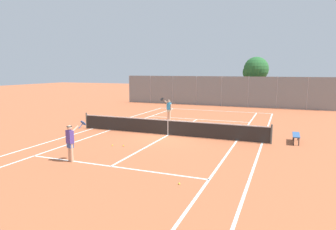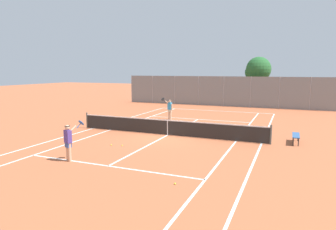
% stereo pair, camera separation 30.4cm
% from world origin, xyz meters
% --- Properties ---
extents(ground_plane, '(120.00, 120.00, 0.00)m').
position_xyz_m(ground_plane, '(0.00, 0.00, 0.00)').
color(ground_plane, '#B25B38').
extents(court_line_markings, '(11.10, 23.90, 0.01)m').
position_xyz_m(court_line_markings, '(0.00, 0.00, 0.00)').
color(court_line_markings, white).
rests_on(court_line_markings, ground).
extents(tennis_net, '(12.00, 0.10, 1.07)m').
position_xyz_m(tennis_net, '(0.00, 0.00, 0.51)').
color(tennis_net, '#474C47').
rests_on(tennis_net, ground).
extents(player_near_side, '(0.83, 0.69, 1.77)m').
position_xyz_m(player_near_side, '(-1.96, -6.46, 0.93)').
color(player_near_side, '#D8A884').
rests_on(player_near_side, ground).
extents(player_far_left, '(0.85, 0.68, 1.77)m').
position_xyz_m(player_far_left, '(-2.02, 5.29, 0.93)').
color(player_far_left, beige).
rests_on(player_far_left, ground).
extents(loose_tennis_ball_0, '(0.07, 0.07, 0.07)m').
position_xyz_m(loose_tennis_ball_0, '(-1.76, -3.48, 0.03)').
color(loose_tennis_ball_0, '#D1DB33').
rests_on(loose_tennis_ball_0, ground).
extents(loose_tennis_ball_1, '(0.07, 0.07, 0.07)m').
position_xyz_m(loose_tennis_ball_1, '(3.28, -7.23, 0.03)').
color(loose_tennis_ball_1, '#D1DB33').
rests_on(loose_tennis_ball_1, ground).
extents(loose_tennis_ball_2, '(0.07, 0.07, 0.07)m').
position_xyz_m(loose_tennis_ball_2, '(-1.18, -3.34, 0.03)').
color(loose_tennis_ball_2, '#D1DB33').
rests_on(loose_tennis_ball_2, ground).
extents(courtside_bench, '(0.36, 1.50, 0.47)m').
position_xyz_m(courtside_bench, '(7.19, 0.80, 0.41)').
color(courtside_bench, '#33598C').
rests_on(courtside_bench, ground).
extents(back_fence, '(22.82, 0.08, 3.27)m').
position_xyz_m(back_fence, '(-0.00, 15.87, 1.63)').
color(back_fence, gray).
rests_on(back_fence, ground).
extents(tree_behind_left, '(2.84, 2.72, 5.37)m').
position_xyz_m(tree_behind_left, '(3.18, 18.23, 3.92)').
color(tree_behind_left, brown).
rests_on(tree_behind_left, ground).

